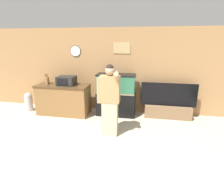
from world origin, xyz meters
name	(u,v)px	position (x,y,z in m)	size (l,w,h in m)	color
wall_back_paneled	(112,71)	(0.00, 3.13, 1.30)	(10.00, 0.08, 2.60)	#A87A4C
counter_island	(64,99)	(-1.41, 2.52, 0.46)	(1.60, 0.66, 0.92)	brown
microwave	(67,81)	(-1.28, 2.53, 1.06)	(0.52, 0.40, 0.26)	black
knife_block	(47,80)	(-1.92, 2.52, 1.04)	(0.11, 0.12, 0.32)	olive
aquarium_on_stand	(116,95)	(0.19, 2.72, 0.63)	(1.15, 0.48, 1.27)	black
tv_on_stand	(168,107)	(1.72, 2.81, 0.30)	(1.59, 0.40, 1.04)	brown
person_standing	(109,100)	(0.23, 1.51, 0.89)	(0.54, 0.41, 1.71)	#BCAD89
trash_bin	(29,101)	(-2.64, 2.53, 0.31)	(0.25, 0.25, 0.61)	#B7B7BC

